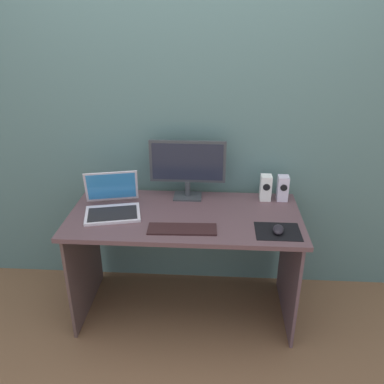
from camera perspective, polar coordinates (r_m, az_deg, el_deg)
name	(u,v)px	position (r m, az deg, el deg)	size (l,w,h in m)	color
ground_plane	(186,308)	(2.83, -0.91, -16.17)	(8.00, 8.00, 0.00)	brown
wall_back	(189,112)	(2.60, -0.42, 11.29)	(6.00, 0.04, 2.50)	slate
desk	(185,236)	(2.49, -1.00, -6.20)	(1.39, 0.66, 0.72)	brown
monitor	(188,166)	(2.55, -0.61, 3.70)	(0.48, 0.14, 0.38)	#353A3F
speaker_right	(283,188)	(2.63, 12.73, 0.54)	(0.07, 0.08, 0.16)	silver
speaker_near_monitor	(266,188)	(2.61, 10.40, 0.62)	(0.07, 0.08, 0.17)	white
laptop	(112,204)	(2.48, -11.23, -1.74)	(0.38, 0.37, 0.23)	silver
keyboard_external	(182,229)	(2.26, -1.39, -5.27)	(0.39, 0.13, 0.01)	black
mousepad	(278,231)	(2.29, 12.06, -5.48)	(0.25, 0.20, 0.00)	black
mouse	(278,230)	(2.27, 12.15, -5.22)	(0.06, 0.10, 0.04)	black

